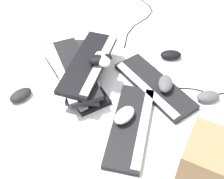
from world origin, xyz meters
name	(u,v)px	position (x,y,z in m)	size (l,w,h in m)	color
ground_plane	(123,96)	(0.00, 0.00, 0.00)	(3.20, 3.20, 0.00)	white
keyboard_0	(76,79)	(0.25, 0.00, 0.01)	(0.44, 0.39, 0.03)	black
keyboard_1	(131,126)	(-0.10, 0.15, 0.01)	(0.23, 0.46, 0.03)	black
keyboard_2	(154,86)	(-0.12, -0.11, 0.01)	(0.45, 0.35, 0.03)	black
keyboard_3	(86,70)	(0.22, -0.05, 0.04)	(0.31, 0.46, 0.03)	#232326
keyboard_4	(72,70)	(0.26, 0.01, 0.07)	(0.42, 0.42, 0.03)	black
keyboard_5	(89,63)	(0.19, -0.04, 0.10)	(0.19, 0.45, 0.03)	black
mouse_0	(171,55)	(-0.13, -0.35, 0.02)	(0.11, 0.07, 0.04)	black
mouse_1	(124,115)	(-0.06, 0.14, 0.05)	(0.11, 0.07, 0.04)	silver
mouse_2	(100,59)	(0.14, -0.05, 0.14)	(0.11, 0.07, 0.04)	black
mouse_3	(165,84)	(-0.17, -0.11, 0.05)	(0.11, 0.07, 0.04)	#4C4C51
mouse_4	(103,59)	(0.13, -0.06, 0.14)	(0.11, 0.07, 0.04)	#B7B7BC
mouse_5	(21,95)	(0.43, 0.20, 0.02)	(0.11, 0.07, 0.04)	black
mouse_6	(208,97)	(-0.37, -0.13, 0.02)	(0.11, 0.07, 0.04)	#4C4C51
cable_0	(134,6)	(0.22, -0.73, 0.00)	(0.39, 0.73, 0.01)	black
cable_1	(204,90)	(-0.34, -0.18, 0.00)	(0.51, 0.15, 0.01)	black
cardboard_box	(220,169)	(-0.47, 0.28, 0.12)	(0.26, 0.18, 0.23)	olive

